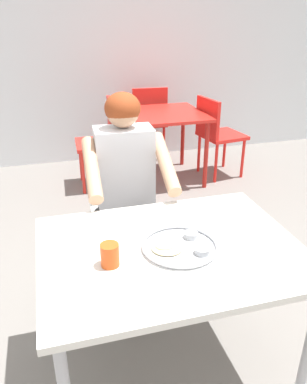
{
  "coord_description": "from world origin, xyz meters",
  "views": [
    {
      "loc": [
        -0.4,
        -1.3,
        1.64
      ],
      "look_at": [
        0.04,
        0.27,
        0.88
      ],
      "focal_mm": 35.86,
      "sensor_mm": 36.0,
      "label": 1
    }
  ],
  "objects_px": {
    "chair_foreground": "(123,203)",
    "diner_foreground": "(127,182)",
    "table_foreground": "(171,261)",
    "table_background_red": "(164,122)",
    "thali_tray": "(180,247)",
    "drinking_cup": "(110,254)",
    "chair_red_far": "(148,118)",
    "chair_red_left": "(103,137)",
    "chair_red_right": "(216,131)"
  },
  "relations": [
    {
      "from": "chair_foreground",
      "to": "thali_tray",
      "type": "bearing_deg",
      "value": -86.06
    },
    {
      "from": "diner_foreground",
      "to": "chair_red_right",
      "type": "relative_size",
      "value": 1.45
    },
    {
      "from": "chair_red_far",
      "to": "chair_red_left",
      "type": "bearing_deg",
      "value": -134.78
    },
    {
      "from": "drinking_cup",
      "to": "chair_red_right",
      "type": "xyz_separation_m",
      "value": [
        1.54,
        2.39,
        -0.28
      ]
    },
    {
      "from": "thali_tray",
      "to": "table_background_red",
      "type": "bearing_deg",
      "value": 74.43
    },
    {
      "from": "chair_foreground",
      "to": "diner_foreground",
      "type": "xyz_separation_m",
      "value": [
        -0.01,
        -0.21,
        0.25
      ]
    },
    {
      "from": "table_background_red",
      "to": "chair_red_right",
      "type": "bearing_deg",
      "value": -6.97
    },
    {
      "from": "table_background_red",
      "to": "chair_red_left",
      "type": "relative_size",
      "value": 0.92
    },
    {
      "from": "table_foreground",
      "to": "chair_foreground",
      "type": "relative_size",
      "value": 1.32
    },
    {
      "from": "table_background_red",
      "to": "table_foreground",
      "type": "bearing_deg",
      "value": -106.48
    },
    {
      "from": "thali_tray",
      "to": "drinking_cup",
      "type": "relative_size",
      "value": 3.43
    },
    {
      "from": "table_foreground",
      "to": "drinking_cup",
      "type": "xyz_separation_m",
      "value": [
        -0.27,
        -0.06,
        0.13
      ]
    },
    {
      "from": "table_background_red",
      "to": "chair_red_right",
      "type": "height_order",
      "value": "chair_red_right"
    },
    {
      "from": "chair_foreground",
      "to": "diner_foreground",
      "type": "bearing_deg",
      "value": -92.16
    },
    {
      "from": "chair_red_left",
      "to": "chair_red_far",
      "type": "relative_size",
      "value": 1.01
    },
    {
      "from": "chair_foreground",
      "to": "table_background_red",
      "type": "bearing_deg",
      "value": 63.37
    },
    {
      "from": "drinking_cup",
      "to": "chair_red_right",
      "type": "distance_m",
      "value": 2.86
    },
    {
      "from": "thali_tray",
      "to": "chair_red_left",
      "type": "relative_size",
      "value": 0.37
    },
    {
      "from": "chair_foreground",
      "to": "chair_red_left",
      "type": "bearing_deg",
      "value": 86.19
    },
    {
      "from": "chair_red_right",
      "to": "chair_foreground",
      "type": "bearing_deg",
      "value": -132.78
    },
    {
      "from": "drinking_cup",
      "to": "chair_foreground",
      "type": "distance_m",
      "value": 1.05
    },
    {
      "from": "chair_red_left",
      "to": "chair_foreground",
      "type": "bearing_deg",
      "value": -93.81
    },
    {
      "from": "table_foreground",
      "to": "drinking_cup",
      "type": "bearing_deg",
      "value": -168.1
    },
    {
      "from": "diner_foreground",
      "to": "drinking_cup",
      "type": "bearing_deg",
      "value": -106.98
    },
    {
      "from": "table_foreground",
      "to": "chair_foreground",
      "type": "distance_m",
      "value": 0.94
    },
    {
      "from": "drinking_cup",
      "to": "chair_red_left",
      "type": "relative_size",
      "value": 0.11
    },
    {
      "from": "diner_foreground",
      "to": "chair_red_left",
      "type": "height_order",
      "value": "diner_foreground"
    },
    {
      "from": "table_foreground",
      "to": "diner_foreground",
      "type": "height_order",
      "value": "diner_foreground"
    },
    {
      "from": "table_background_red",
      "to": "diner_foreground",
      "type": "bearing_deg",
      "value": -113.88
    },
    {
      "from": "table_foreground",
      "to": "drinking_cup",
      "type": "relative_size",
      "value": 11.71
    },
    {
      "from": "chair_red_left",
      "to": "chair_red_right",
      "type": "xyz_separation_m",
      "value": [
        1.2,
        -0.07,
        -0.02
      ]
    },
    {
      "from": "chair_foreground",
      "to": "chair_red_far",
      "type": "height_order",
      "value": "chair_red_far"
    },
    {
      "from": "chair_red_right",
      "to": "chair_red_far",
      "type": "xyz_separation_m",
      "value": [
        -0.56,
        0.73,
        0.0
      ]
    },
    {
      "from": "diner_foreground",
      "to": "table_foreground",
      "type": "bearing_deg",
      "value": -86.88
    },
    {
      "from": "diner_foreground",
      "to": "chair_red_left",
      "type": "distance_m",
      "value": 1.71
    },
    {
      "from": "chair_red_left",
      "to": "chair_red_far",
      "type": "xyz_separation_m",
      "value": [
        0.65,
        0.65,
        -0.01
      ]
    },
    {
      "from": "table_foreground",
      "to": "chair_foreground",
      "type": "xyz_separation_m",
      "value": [
        -0.03,
        0.92,
        -0.16
      ]
    },
    {
      "from": "table_background_red",
      "to": "chair_red_far",
      "type": "xyz_separation_m",
      "value": [
        0.01,
        0.66,
        -0.12
      ]
    },
    {
      "from": "diner_foreground",
      "to": "chair_red_right",
      "type": "bearing_deg",
      "value": 51.06
    },
    {
      "from": "drinking_cup",
      "to": "chair_red_left",
      "type": "height_order",
      "value": "chair_red_left"
    },
    {
      "from": "table_foreground",
      "to": "chair_red_left",
      "type": "height_order",
      "value": "chair_red_left"
    },
    {
      "from": "drinking_cup",
      "to": "thali_tray",
      "type": "bearing_deg",
      "value": 6.22
    },
    {
      "from": "chair_red_left",
      "to": "chair_red_far",
      "type": "distance_m",
      "value": 0.92
    },
    {
      "from": "chair_red_right",
      "to": "chair_red_far",
      "type": "bearing_deg",
      "value": 127.48
    },
    {
      "from": "drinking_cup",
      "to": "chair_foreground",
      "type": "height_order",
      "value": "chair_foreground"
    },
    {
      "from": "table_foreground",
      "to": "chair_red_far",
      "type": "distance_m",
      "value": 3.14
    },
    {
      "from": "drinking_cup",
      "to": "table_background_red",
      "type": "xyz_separation_m",
      "value": [
        0.98,
        2.45,
        -0.15
      ]
    },
    {
      "from": "drinking_cup",
      "to": "chair_foreground",
      "type": "xyz_separation_m",
      "value": [
        0.24,
        0.98,
        -0.28
      ]
    },
    {
      "from": "thali_tray",
      "to": "chair_foreground",
      "type": "xyz_separation_m",
      "value": [
        -0.07,
        0.95,
        -0.24
      ]
    },
    {
      "from": "drinking_cup",
      "to": "chair_red_left",
      "type": "bearing_deg",
      "value": 82.12
    }
  ]
}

